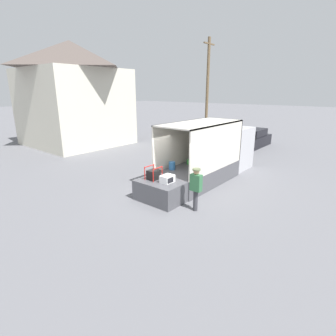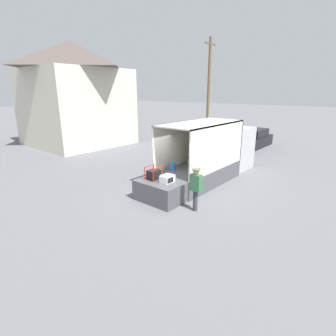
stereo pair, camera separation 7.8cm
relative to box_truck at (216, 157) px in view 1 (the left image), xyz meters
The scene contains 9 objects.
ground_plane 4.20m from the box_truck, behind, with size 160.00×160.00×0.00m, color slate.
box_truck is the anchor object (origin of this frame).
tailgate_deck 4.78m from the box_truck, behind, with size 1.34×2.00×0.88m, color #4C4C51.
microwave 4.67m from the box_truck, behind, with size 0.56×0.43×0.31m.
portable_generator 4.72m from the box_truck, behind, with size 0.60×0.52×0.56m.
worker_person 4.89m from the box_truck, 159.57° to the right, with size 0.31×0.44×1.71m.
pickup_truck_black 8.30m from the box_truck, 11.54° to the left, with size 5.58×2.04×1.48m.
house_backdrop 14.39m from the box_truck, 89.43° to the left, with size 7.54×8.02×8.43m.
utility_pole 13.59m from the box_truck, 34.31° to the left, with size 1.80×0.28×9.39m.
Camera 1 is at (-8.45, -6.90, 4.54)m, focal length 28.00 mm.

